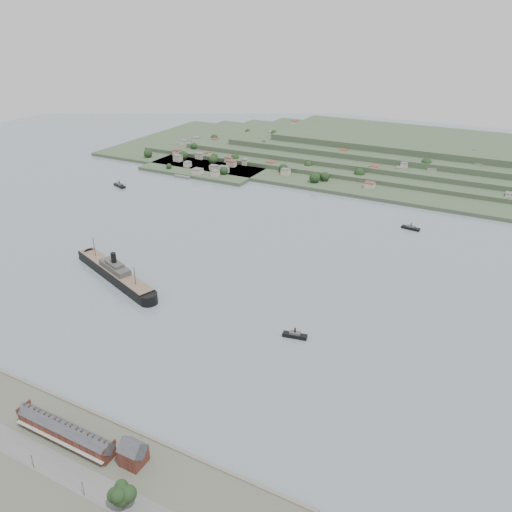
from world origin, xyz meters
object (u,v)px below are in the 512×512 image
at_px(steamship, 113,271).
at_px(tugboat, 295,335).
at_px(gabled_building, 133,453).
at_px(terrace_row, 65,431).
at_px(fig_tree, 122,495).

bearing_deg(steamship, tugboat, -2.95).
relative_size(gabled_building, steamship, 0.13).
distance_m(gabled_building, steamship, 186.54).
relative_size(terrace_row, gabled_building, 3.95).
bearing_deg(tugboat, steamship, 177.05).
xyz_separation_m(gabled_building, fig_tree, (11.03, -19.89, 1.56)).
xyz_separation_m(tugboat, fig_tree, (-13.41, -144.10, 8.05)).
height_order(steamship, fig_tree, steamship).
distance_m(terrace_row, steamship, 165.57).
bearing_deg(terrace_row, fig_tree, -18.11).
bearing_deg(fig_tree, gabled_building, 119.01).
height_order(terrace_row, fig_tree, fig_tree).
distance_m(tugboat, fig_tree, 144.95).
relative_size(gabled_building, tugboat, 0.88).
xyz_separation_m(gabled_building, steamship, (-131.51, 132.26, -3.26)).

